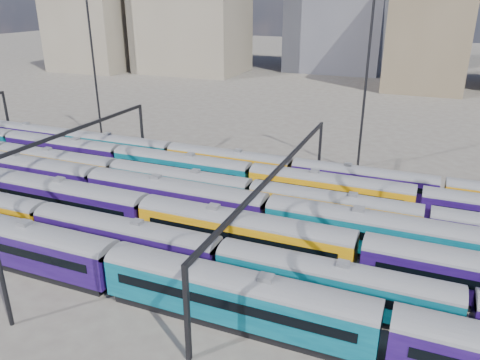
% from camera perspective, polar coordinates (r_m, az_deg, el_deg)
% --- Properties ---
extents(ground, '(500.00, 500.00, 0.00)m').
position_cam_1_polar(ground, '(55.20, -5.61, -4.98)').
color(ground, '#48413D').
rests_on(ground, ground).
extents(rake_0, '(159.66, 3.33, 5.63)m').
position_cam_1_polar(rake_0, '(50.00, -25.77, -6.41)').
color(rake_0, black).
rests_on(rake_0, ground).
extents(rake_1, '(123.17, 3.00, 5.06)m').
position_cam_1_polar(rake_1, '(54.01, -22.89, -4.21)').
color(rake_1, black).
rests_on(rake_1, ground).
extents(rake_2, '(159.07, 3.32, 5.61)m').
position_cam_1_polar(rake_2, '(46.72, 0.37, -6.03)').
color(rake_2, black).
rests_on(rake_2, ground).
extents(rake_3, '(136.32, 3.32, 5.61)m').
position_cam_1_polar(rake_3, '(61.25, -17.25, -0.12)').
color(rake_3, black).
rests_on(rake_3, ground).
extents(rake_4, '(138.11, 2.89, 4.85)m').
position_cam_1_polar(rake_4, '(60.26, -7.48, -0.05)').
color(rake_4, black).
rests_on(rake_4, ground).
extents(rake_5, '(123.88, 3.02, 5.09)m').
position_cam_1_polar(rake_5, '(61.22, 1.33, 0.61)').
color(rake_5, black).
rests_on(rake_5, ground).
extents(rake_6, '(114.21, 2.79, 4.68)m').
position_cam_1_polar(rake_6, '(71.77, -8.48, 3.40)').
color(rake_6, black).
rests_on(rake_6, ground).
extents(gantry_1, '(0.35, 40.35, 8.03)m').
position_cam_1_polar(gantry_1, '(64.04, -21.96, 3.86)').
color(gantry_1, black).
rests_on(gantry_1, ground).
extents(gantry_2, '(0.35, 40.35, 8.03)m').
position_cam_1_polar(gantry_2, '(48.86, 4.55, 0.14)').
color(gantry_2, black).
rests_on(gantry_2, ground).
extents(mast_1, '(1.40, 0.50, 25.60)m').
position_cam_1_polar(mast_1, '(85.21, -17.43, 13.51)').
color(mast_1, black).
rests_on(mast_1, ground).
extents(mast_3, '(1.40, 0.50, 25.60)m').
position_cam_1_polar(mast_3, '(68.78, 15.16, 12.00)').
color(mast_3, black).
rests_on(mast_3, ground).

